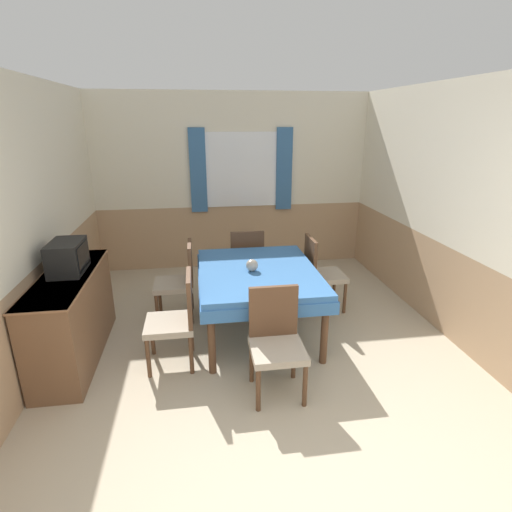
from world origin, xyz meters
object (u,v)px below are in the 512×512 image
(chair_head_near, at_px, (276,339))
(vase, at_px, (252,265))
(dining_table, at_px, (258,279))
(chair_right_far, at_px, (320,271))
(sideboard, at_px, (73,316))
(chair_head_window, at_px, (246,260))
(chair_left_near, at_px, (177,317))
(tv, at_px, (68,257))
(chair_left_far, at_px, (180,279))

(chair_head_near, height_order, vase, chair_head_near)
(dining_table, xyz_separation_m, chair_right_far, (0.83, 0.48, -0.14))
(sideboard, bearing_deg, chair_head_window, 33.08)
(chair_head_near, height_order, chair_head_window, same)
(sideboard, xyz_separation_m, vase, (1.76, 0.17, 0.36))
(dining_table, bearing_deg, chair_left_near, -150.33)
(chair_head_near, xyz_separation_m, tv, (-1.81, 0.86, 0.52))
(tv, bearing_deg, chair_left_far, 31.53)
(chair_right_far, bearing_deg, chair_left_far, -90.00)
(chair_right_far, height_order, sideboard, chair_right_far)
(chair_head_window, relative_size, vase, 7.21)
(chair_head_near, bearing_deg, chair_left_far, -60.28)
(vase, bearing_deg, tv, -177.06)
(chair_head_window, height_order, tv, tv)
(chair_left_near, bearing_deg, tv, 70.23)
(dining_table, xyz_separation_m, chair_left_near, (-0.83, -0.48, -0.14))
(chair_right_far, relative_size, tv, 2.06)
(chair_head_near, bearing_deg, chair_head_window, -90.00)
(chair_left_far, relative_size, tv, 2.06)
(chair_head_window, distance_m, vase, 1.07)
(chair_left_near, xyz_separation_m, chair_head_window, (0.83, 1.46, 0.00))
(chair_left_far, xyz_separation_m, tv, (-0.98, -0.60, 0.52))
(chair_head_window, xyz_separation_m, tv, (-1.81, -1.11, 0.52))
(chair_left_far, relative_size, chair_left_near, 1.00)
(chair_left_near, relative_size, chair_right_far, 1.00)
(dining_table, xyz_separation_m, sideboard, (-1.83, -0.20, -0.19))
(vase, bearing_deg, dining_table, 27.30)
(chair_left_far, xyz_separation_m, chair_left_near, (0.00, -0.95, 0.00))
(chair_left_far, bearing_deg, chair_head_window, -58.53)
(chair_head_window, relative_size, tv, 2.06)
(sideboard, relative_size, vase, 12.10)
(chair_head_window, bearing_deg, sideboard, -146.92)
(chair_left_far, bearing_deg, dining_table, -119.67)
(chair_right_far, xyz_separation_m, vase, (-0.90, -0.51, 0.31))
(chair_right_far, bearing_deg, vase, -60.50)
(chair_right_far, distance_m, vase, 1.08)
(chair_right_far, bearing_deg, tv, -77.24)
(dining_table, height_order, sideboard, sideboard)
(chair_head_window, distance_m, tv, 2.19)
(dining_table, xyz_separation_m, vase, (-0.07, -0.03, 0.16))
(chair_head_window, distance_m, sideboard, 2.18)
(dining_table, height_order, chair_head_near, chair_head_near)
(chair_head_window, xyz_separation_m, vase, (-0.07, -1.02, 0.31))
(sideboard, bearing_deg, chair_head_near, -23.22)
(chair_left_far, distance_m, chair_head_near, 1.68)
(vase, bearing_deg, chair_left_near, -150.13)
(chair_right_far, bearing_deg, dining_table, -60.33)
(chair_head_near, bearing_deg, vase, -85.99)
(dining_table, xyz_separation_m, chair_head_near, (0.00, -0.99, -0.14))
(chair_left_far, relative_size, chair_head_near, 1.00)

